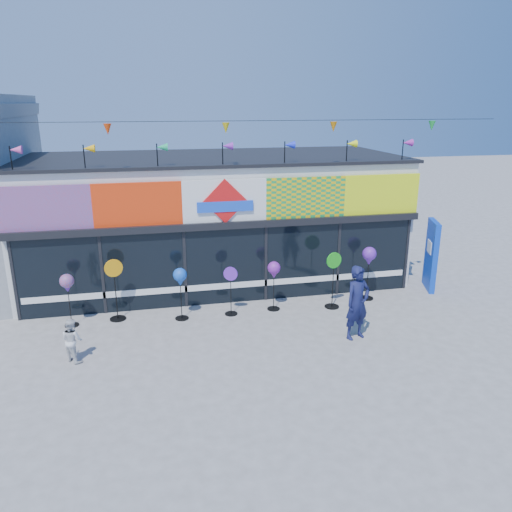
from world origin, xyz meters
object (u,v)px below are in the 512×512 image
object	(u,v)px
spinner_0	(67,285)
spinner_2	(180,279)
spinner_1	(115,288)
spinner_6	(369,258)
blue_sign	(431,255)
spinner_4	(274,271)
adult_man	(357,303)
spinner_3	(231,290)
spinner_5	(333,279)
child	(72,340)

from	to	relation	value
spinner_0	spinner_2	size ratio (longest dim) A/B	0.99
spinner_1	spinner_6	size ratio (longest dim) A/B	1.06
blue_sign	spinner_6	xyz separation A→B (m)	(-2.34, -0.43, 0.20)
spinner_4	adult_man	size ratio (longest dim) A/B	0.76
spinner_6	spinner_2	bearing A→B (deg)	-177.12
blue_sign	spinner_3	world-z (taller)	blue_sign
spinner_5	adult_man	xyz separation A→B (m)	(-0.12, -2.00, 0.07)
spinner_1	child	distance (m)	2.38
spinner_4	spinner_3	bearing A→B (deg)	-176.18
blue_sign	adult_man	size ratio (longest dim) A/B	1.16
spinner_1	spinner_6	xyz separation A→B (m)	(7.39, -0.06, 0.40)
spinner_6	child	world-z (taller)	spinner_6
spinner_2	spinner_5	xyz separation A→B (m)	(4.37, -0.11, -0.30)
spinner_5	child	bearing A→B (deg)	-166.22
spinner_0	spinner_6	xyz separation A→B (m)	(8.58, 0.10, 0.14)
spinner_5	spinner_2	bearing A→B (deg)	178.53
spinner_3	spinner_4	bearing A→B (deg)	3.82
spinner_0	child	bearing A→B (deg)	-81.30
spinner_3	adult_man	distance (m)	3.58
spinner_1	spinner_5	world-z (taller)	spinner_1
spinner_2	child	size ratio (longest dim) A/B	1.41
spinner_1	spinner_3	size ratio (longest dim) A/B	1.23
blue_sign	spinner_0	world-z (taller)	blue_sign
spinner_6	blue_sign	bearing A→B (deg)	10.37
child	spinner_4	bearing A→B (deg)	-113.67
spinner_1	spinner_6	bearing A→B (deg)	-0.47
spinner_0	spinner_1	distance (m)	1.23
spinner_1	spinner_2	bearing A→B (deg)	-11.17
spinner_5	spinner_6	bearing A→B (deg)	17.27
spinner_1	adult_man	xyz separation A→B (m)	(6.00, -2.46, 0.03)
spinner_6	adult_man	xyz separation A→B (m)	(-1.39, -2.40, -0.36)
spinner_0	spinner_6	size ratio (longest dim) A/B	0.89
spinner_5	child	xyz separation A→B (m)	(-7.00, -1.72, -0.36)
spinner_5	spinner_6	world-z (taller)	spinner_5
spinner_1	spinner_4	bearing A→B (deg)	-3.20
spinner_2	spinner_1	bearing A→B (deg)	168.83
spinner_4	spinner_5	size ratio (longest dim) A/B	0.87
adult_man	child	xyz separation A→B (m)	(-6.89, 0.28, -0.43)
spinner_4	spinner_2	bearing A→B (deg)	-177.89
spinner_0	spinner_2	distance (m)	2.94
spinner_0	child	distance (m)	2.14
spinner_5	child	size ratio (longest dim) A/B	1.60
spinner_1	adult_man	bearing A→B (deg)	-22.27
spinner_2	adult_man	xyz separation A→B (m)	(4.26, -2.11, -0.23)
spinner_0	spinner_6	bearing A→B (deg)	0.69
blue_sign	spinner_3	distance (m)	6.64
blue_sign	spinner_0	distance (m)	10.93
spinner_3	spinner_4	xyz separation A→B (m)	(1.27, 0.08, 0.42)
adult_man	child	distance (m)	6.91
spinner_1	spinner_2	distance (m)	1.80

